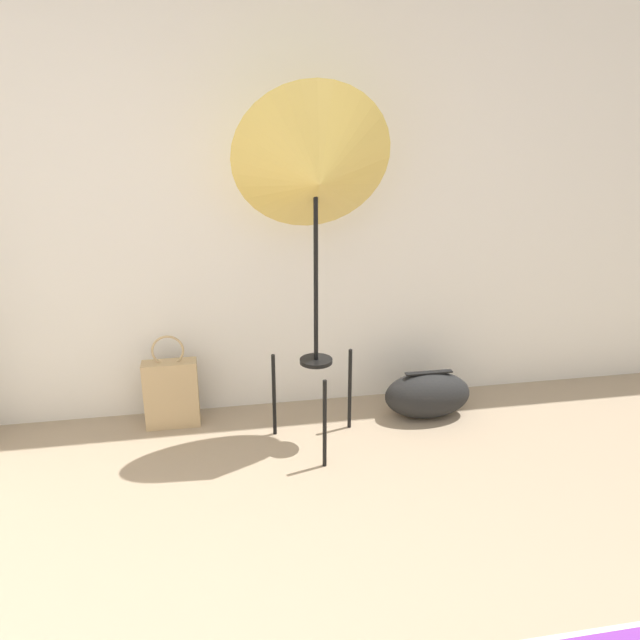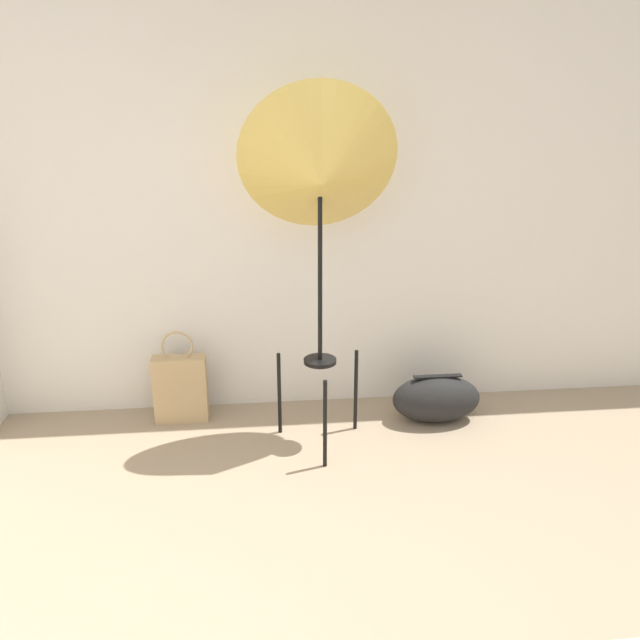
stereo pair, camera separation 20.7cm
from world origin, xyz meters
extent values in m
cube|color=silver|center=(0.00, 2.44, 1.30)|extent=(8.00, 0.05, 2.60)
cylinder|color=black|center=(0.26, 1.70, 0.23)|extent=(0.02, 0.02, 0.46)
cylinder|color=black|center=(0.06, 2.05, 0.23)|extent=(0.02, 0.02, 0.46)
cylinder|color=black|center=(0.47, 2.05, 0.23)|extent=(0.02, 0.02, 0.46)
cylinder|color=black|center=(0.26, 1.93, 0.46)|extent=(0.17, 0.17, 0.02)
cylinder|color=black|center=(0.26, 1.93, 0.93)|extent=(0.02, 0.02, 0.93)
cone|color=#D1B251|center=(0.26, 1.93, 1.39)|extent=(0.76, 0.52, 0.79)
cube|color=tan|center=(-0.48, 2.25, 0.19)|extent=(0.29, 0.11, 0.38)
torus|color=tan|center=(-0.48, 2.25, 0.44)|extent=(0.17, 0.01, 0.17)
ellipsoid|color=black|center=(0.93, 2.10, 0.13)|extent=(0.49, 0.26, 0.26)
cube|color=black|center=(0.93, 2.10, 0.27)|extent=(0.27, 0.04, 0.01)
camera|label=1|loc=(-0.24, -0.91, 1.69)|focal=35.00mm
camera|label=2|loc=(-0.03, -0.94, 1.69)|focal=35.00mm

